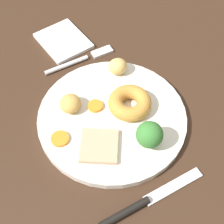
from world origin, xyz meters
TOP-DOWN VIEW (x-y plane):
  - dining_table at (0.00, 0.00)cm, footprint 120.00×84.00cm
  - dinner_plate at (-0.03, 0.01)cm, footprint 26.85×26.85cm
  - meat_slice_main at (4.61, -5.11)cm, footprint 8.79×8.74cm
  - yorkshire_pudding at (-0.31, 3.70)cm, footprint 7.82×7.82cm
  - roast_potato_left at (-8.63, 6.21)cm, footprint 4.03×4.28cm
  - roast_potato_right at (-5.08, -5.69)cm, footprint 5.51×5.51cm
  - carrot_coin_front at (0.07, -10.21)cm, footprint 3.10×3.10cm
  - carrot_coin_back at (-3.14, -1.72)cm, footprint 2.73×2.73cm
  - broccoli_floret at (8.13, 2.37)cm, footprint 4.51×4.51cm
  - fork at (-16.18, 1.91)cm, footprint 2.08×15.27cm
  - knife at (16.11, -3.66)cm, footprint 1.79×18.51cm
  - folded_napkin at (-23.24, 0.99)cm, footprint 11.92×10.15cm

SIDE VIEW (x-z plane):
  - dining_table at x=0.00cm, z-range 0.00..3.60cm
  - fork at x=-16.18cm, z-range 3.54..4.44cm
  - folded_napkin at x=-23.24cm, z-range 3.60..4.40cm
  - knife at x=16.11cm, z-range 3.45..4.65cm
  - dinner_plate at x=-0.03cm, z-range 3.60..5.00cm
  - carrot_coin_front at x=0.07cm, z-range 5.00..5.54cm
  - carrot_coin_back at x=-3.14cm, z-range 5.00..5.61cm
  - meat_slice_main at x=4.61cm, z-range 5.00..5.80cm
  - yorkshire_pudding at x=-0.31cm, z-range 5.00..7.66cm
  - roast_potato_right at x=-5.08cm, z-range 5.00..7.87cm
  - roast_potato_left at x=-8.63cm, z-range 5.00..8.13cm
  - broccoli_floret at x=8.13cm, z-range 5.24..10.42cm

